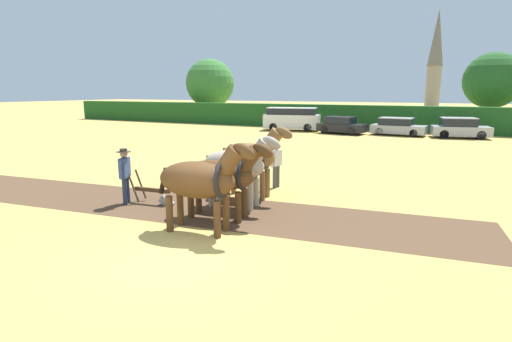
# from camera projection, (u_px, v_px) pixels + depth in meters

# --- Properties ---
(ground_plane) EXTENTS (240.00, 240.00, 0.00)m
(ground_plane) POSITION_uv_depth(u_px,v_px,m) (177.00, 258.00, 8.59)
(ground_plane) COLOR tan
(plowed_furrow_strip) EXTENTS (21.39, 5.45, 0.01)m
(plowed_furrow_strip) POSITION_uv_depth(u_px,v_px,m) (137.00, 202.00, 12.96)
(plowed_furrow_strip) COLOR brown
(plowed_furrow_strip) RESTS_ON ground
(hedgerow) EXTENTS (74.46, 1.39, 2.24)m
(hedgerow) POSITION_uv_depth(u_px,v_px,m) (388.00, 118.00, 35.44)
(hedgerow) COLOR #1E511E
(hedgerow) RESTS_ON ground
(tree_far_left) EXTENTS (5.84, 5.84, 7.32)m
(tree_far_left) POSITION_uv_depth(u_px,v_px,m) (210.00, 83.00, 48.44)
(tree_far_left) COLOR #423323
(tree_far_left) RESTS_ON ground
(tree_left) EXTENTS (4.98, 4.98, 6.93)m
(tree_left) POSITION_uv_depth(u_px,v_px,m) (493.00, 81.00, 35.82)
(tree_left) COLOR #423323
(tree_left) RESTS_ON ground
(church_spire) EXTENTS (2.62, 2.62, 17.02)m
(church_spire) POSITION_uv_depth(u_px,v_px,m) (435.00, 59.00, 68.63)
(church_spire) COLOR gray
(church_spire) RESTS_ON ground
(draft_horse_lead_left) EXTENTS (2.75, 1.20, 2.41)m
(draft_horse_lead_left) POSITION_uv_depth(u_px,v_px,m) (201.00, 180.00, 9.96)
(draft_horse_lead_left) COLOR #513319
(draft_horse_lead_left) RESTS_ON ground
(draft_horse_lead_right) EXTENTS (2.89, 1.12, 2.26)m
(draft_horse_lead_right) POSITION_uv_depth(u_px,v_px,m) (221.00, 175.00, 11.08)
(draft_horse_lead_right) COLOR #513319
(draft_horse_lead_right) RESTS_ON ground
(draft_horse_trail_left) EXTENTS (2.64, 1.19, 2.32)m
(draft_horse_trail_left) POSITION_uv_depth(u_px,v_px,m) (237.00, 165.00, 12.17)
(draft_horse_trail_left) COLOR #B2A38E
(draft_horse_trail_left) RESTS_ON ground
(draft_horse_trail_right) EXTENTS (2.65, 1.18, 2.50)m
(draft_horse_trail_right) POSITION_uv_depth(u_px,v_px,m) (251.00, 157.00, 13.24)
(draft_horse_trail_right) COLOR brown
(draft_horse_trail_right) RESTS_ON ground
(plow) EXTENTS (1.54, 0.50, 1.13)m
(plow) POSITION_uv_depth(u_px,v_px,m) (156.00, 194.00, 12.65)
(plow) COLOR #4C331E
(plow) RESTS_ON ground
(farmer_at_plow) EXTENTS (0.45, 0.64, 1.78)m
(farmer_at_plow) POSITION_uv_depth(u_px,v_px,m) (125.00, 171.00, 12.54)
(farmer_at_plow) COLOR #28334C
(farmer_at_plow) RESTS_ON ground
(farmer_beside_team) EXTENTS (0.28, 0.65, 1.64)m
(farmer_beside_team) POSITION_uv_depth(u_px,v_px,m) (276.00, 162.00, 14.70)
(farmer_beside_team) COLOR #4C4C4C
(farmer_beside_team) RESTS_ON ground
(parked_van) EXTENTS (5.22, 2.83, 2.05)m
(parked_van) POSITION_uv_depth(u_px,v_px,m) (292.00, 119.00, 35.91)
(parked_van) COLOR silver
(parked_van) RESTS_ON ground
(parked_car_left) EXTENTS (4.10, 2.42, 1.42)m
(parked_car_left) POSITION_uv_depth(u_px,v_px,m) (341.00, 125.00, 33.31)
(parked_car_left) COLOR black
(parked_car_left) RESTS_ON ground
(parked_car_center_left) EXTENTS (4.29, 2.11, 1.42)m
(parked_car_center_left) POSITION_uv_depth(u_px,v_px,m) (398.00, 127.00, 32.10)
(parked_car_center_left) COLOR #A8A8B2
(parked_car_center_left) RESTS_ON ground
(parked_car_center) EXTENTS (4.31, 2.52, 1.55)m
(parked_car_center) POSITION_uv_depth(u_px,v_px,m) (460.00, 128.00, 30.23)
(parked_car_center) COLOR #A8A8B2
(parked_car_center) RESTS_ON ground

